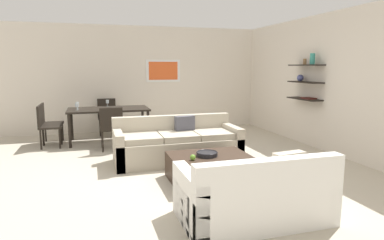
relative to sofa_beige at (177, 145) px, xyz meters
name	(u,v)px	position (x,y,z in m)	size (l,w,h in m)	color
ground_plane	(181,166)	(-0.01, -0.34, -0.29)	(18.00, 18.00, 0.00)	#BCB29E
back_wall_unit	(158,79)	(0.29, 3.19, 1.06)	(8.40, 0.09, 2.70)	silver
right_wall_shelf_unit	(316,82)	(3.02, 0.27, 1.06)	(0.34, 8.20, 2.70)	silver
sofa_beige	(177,145)	(0.00, 0.00, 0.00)	(2.19, 0.90, 0.78)	#B2A893
loveseat_white	(255,194)	(0.24, -2.54, 0.00)	(1.60, 0.90, 0.78)	white
coffee_table	(211,169)	(0.21, -1.20, -0.10)	(1.17, 0.95, 0.38)	#38281E
decorative_bowl	(207,154)	(0.15, -1.18, 0.12)	(0.31, 0.31, 0.07)	black
apple_on_coffee_table	(193,157)	(-0.11, -1.33, 0.13)	(0.08, 0.08, 0.08)	#669E2D
dining_table	(109,112)	(-1.07, 1.98, 0.39)	(1.75, 0.94, 0.75)	black
dining_chair_left_far	(48,120)	(-2.35, 2.19, 0.21)	(0.44, 0.44, 0.88)	black
dining_chair_foot	(111,126)	(-1.07, 1.10, 0.21)	(0.44, 0.44, 0.88)	black
dining_chair_left_near	(46,124)	(-2.35, 1.77, 0.21)	(0.44, 0.44, 0.88)	black
dining_chair_head	(107,114)	(-1.07, 2.85, 0.21)	(0.44, 0.44, 0.88)	black
wine_glass_head	(107,102)	(-1.07, 2.39, 0.56)	(0.07, 0.07, 0.15)	silver
wine_glass_left_far	(77,104)	(-1.73, 2.09, 0.56)	(0.06, 0.06, 0.15)	silver
wine_glass_left_near	(77,105)	(-1.73, 1.86, 0.56)	(0.08, 0.08, 0.15)	silver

